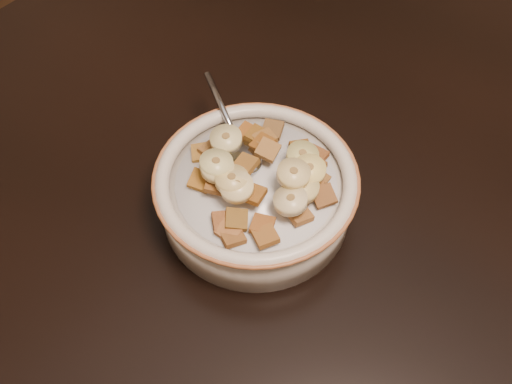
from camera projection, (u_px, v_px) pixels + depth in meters
The scene contains 42 objects.
table at pixel (512, 227), 0.60m from camera, with size 1.40×0.90×0.04m, color black.
cereal_bowl at pixel (256, 196), 0.57m from camera, with size 0.19×0.19×0.05m, color beige.
milk at pixel (256, 182), 0.55m from camera, with size 0.16×0.16×0.00m, color silver.
spoon at pixel (244, 157), 0.56m from camera, with size 0.03×0.05×0.01m, color #A1ABBA.
cereal_square_0 at pixel (316, 156), 0.56m from camera, with size 0.02×0.02×0.01m, color brown.
cereal_square_1 at pixel (299, 214), 0.52m from camera, with size 0.02×0.02×0.01m, color #8E5E2D.
cereal_square_2 at pixel (224, 222), 0.51m from camera, with size 0.02×0.02×0.01m, color #9B5B2F.
cereal_square_3 at pixel (200, 180), 0.54m from camera, with size 0.02×0.02×0.01m, color brown.
cereal_square_4 at pixel (304, 164), 0.55m from camera, with size 0.02×0.02×0.01m, color brown.
cereal_square_5 at pixel (313, 165), 0.56m from camera, with size 0.02×0.02×0.01m, color #9A6030.
cereal_square_6 at pixel (236, 219), 0.51m from camera, with size 0.02×0.02×0.01m, color brown.
cereal_square_7 at pixel (248, 132), 0.58m from camera, with size 0.02×0.02×0.01m, color brown.
cereal_square_8 at pixel (265, 138), 0.57m from camera, with size 0.02×0.02×0.01m, color olive.
cereal_square_9 at pixel (232, 236), 0.51m from camera, with size 0.02×0.02×0.01m, color #965C27.
cereal_square_10 at pixel (229, 230), 0.51m from camera, with size 0.02×0.02×0.01m, color #9C6234.
cereal_square_11 at pixel (324, 196), 0.53m from camera, with size 0.02×0.02×0.01m, color brown.
cereal_square_12 at pixel (312, 190), 0.54m from camera, with size 0.02×0.02×0.01m, color brown.
cereal_square_13 at pixel (266, 236), 0.50m from camera, with size 0.02×0.02×0.01m, color brown.
cereal_square_14 at pixel (245, 164), 0.53m from camera, with size 0.02×0.02×0.01m, color brown.
cereal_square_15 at pixel (317, 179), 0.55m from camera, with size 0.02×0.02×0.01m, color brown.
cereal_square_16 at pixel (257, 135), 0.57m from camera, with size 0.02×0.02×0.01m, color #8A5717.
cereal_square_17 at pixel (232, 177), 0.53m from camera, with size 0.02×0.02×0.01m, color olive.
cereal_square_18 at pixel (202, 153), 0.57m from camera, with size 0.02×0.02×0.01m, color #9C6D20.
cereal_square_19 at pixel (262, 225), 0.51m from camera, with size 0.02×0.02×0.01m, color brown.
cereal_square_20 at pixel (226, 176), 0.53m from camera, with size 0.02×0.02×0.01m, color olive.
cereal_square_21 at pixel (301, 149), 0.56m from camera, with size 0.02×0.02×0.01m, color brown.
cereal_square_22 at pixel (268, 150), 0.55m from camera, with size 0.02×0.02×0.01m, color olive.
cereal_square_23 at pixel (216, 184), 0.53m from camera, with size 0.02×0.02×0.01m, color brown.
cereal_square_24 at pixel (253, 194), 0.52m from camera, with size 0.02×0.02×0.01m, color #9A5F1D.
cereal_square_25 at pixel (263, 144), 0.56m from camera, with size 0.02×0.02×0.01m, color #905117.
cereal_square_26 at pixel (212, 150), 0.56m from camera, with size 0.02×0.02×0.01m, color #9A6533.
cereal_square_27 at pixel (272, 129), 0.58m from camera, with size 0.02×0.02×0.01m, color brown.
banana_slice_0 at pixel (302, 188), 0.52m from camera, with size 0.03×0.03×0.01m, color #D0C277.
banana_slice_1 at pixel (309, 170), 0.53m from camera, with size 0.03×0.03×0.01m, color #FCE57C.
banana_slice_2 at pixel (226, 139), 0.55m from camera, with size 0.03×0.03×0.01m, color beige.
banana_slice_3 at pixel (232, 180), 0.52m from camera, with size 0.03×0.03×0.01m, color #ECCE84.
banana_slice_4 at pixel (291, 201), 0.51m from camera, with size 0.03×0.03×0.01m, color #FDE9A5.
banana_slice_5 at pixel (294, 174), 0.52m from camera, with size 0.03×0.03×0.01m, color #F5E69C.
banana_slice_6 at pixel (302, 156), 0.54m from camera, with size 0.03×0.03×0.01m, color #D9CE6F.
banana_slice_7 at pixel (217, 168), 0.53m from camera, with size 0.03×0.03×0.01m, color #D0BF7F.
banana_slice_8 at pixel (216, 164), 0.53m from camera, with size 0.03×0.03×0.01m, color beige.
banana_slice_9 at pixel (237, 187), 0.51m from camera, with size 0.03×0.03×0.01m, color #F9DDA2.
Camera 1 is at (-0.02, -0.42, 1.23)m, focal length 40.00 mm.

